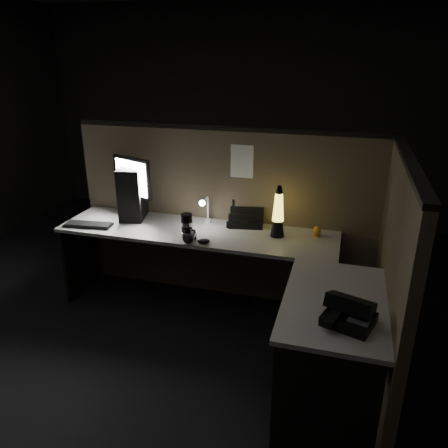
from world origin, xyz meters
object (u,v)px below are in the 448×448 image
(monitor, at_px, (133,182))
(desk_phone, at_px, (348,313))
(pc_tower, at_px, (134,191))
(keyboard, at_px, (88,225))
(lava_lamp, at_px, (278,216))

(monitor, xyz_separation_m, desk_phone, (1.84, -1.14, -0.27))
(pc_tower, bearing_deg, keyboard, -139.66)
(pc_tower, distance_m, desk_phone, 2.23)
(keyboard, height_order, desk_phone, desk_phone)
(desk_phone, bearing_deg, keyboard, 176.99)
(monitor, bearing_deg, desk_phone, -9.81)
(keyboard, bearing_deg, lava_lamp, 1.62)
(monitor, bearing_deg, lava_lamp, 19.37)
(monitor, xyz_separation_m, keyboard, (-0.29, -0.29, -0.32))
(monitor, bearing_deg, pc_tower, 134.33)
(keyboard, bearing_deg, desk_phone, -28.50)
(keyboard, bearing_deg, pc_tower, 46.96)
(pc_tower, height_order, monitor, monitor)
(keyboard, distance_m, lava_lamp, 1.59)
(desk_phone, bearing_deg, monitor, 167.06)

